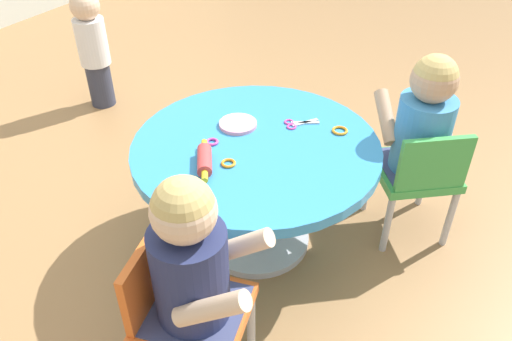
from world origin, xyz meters
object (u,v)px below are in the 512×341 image
at_px(child_chair_right, 417,174).
at_px(rolling_pin, 204,160).
at_px(seated_child_left, 191,259).
at_px(toddler_standing, 93,47).
at_px(child_chair_left, 184,310).
at_px(seated_child_right, 425,119).
at_px(craft_table, 256,168).
at_px(craft_scissors, 297,124).

distance_m(child_chair_right, rolling_pin, 0.86).
xyz_separation_m(seated_child_left, toddler_standing, (1.12, 1.56, -0.17)).
height_order(child_chair_left, seated_child_right, seated_child_right).
bearing_deg(rolling_pin, craft_table, -20.78).
bearing_deg(toddler_standing, craft_scissors, -102.03).
bearing_deg(seated_child_left, craft_table, 15.94).
bearing_deg(craft_scissors, seated_child_right, -63.65).
relative_size(child_chair_left, craft_scissors, 4.05).
bearing_deg(child_chair_left, seated_child_left, -74.53).
distance_m(craft_table, child_chair_right, 0.64).
distance_m(child_chair_left, seated_child_left, 0.23).
distance_m(child_chair_left, craft_scissors, 0.84).
height_order(child_chair_right, craft_scissors, child_chair_right).
relative_size(toddler_standing, rolling_pin, 3.40).
relative_size(seated_child_right, toddler_standing, 0.76).
bearing_deg(child_chair_left, toddler_standing, 53.39).
relative_size(seated_child_right, craft_scissors, 3.85).
bearing_deg(toddler_standing, seated_child_left, -125.67).
distance_m(child_chair_right, seated_child_right, 0.23).
bearing_deg(child_chair_left, craft_scissors, 5.13).
bearing_deg(seated_child_left, child_chair_left, 105.47).
distance_m(child_chair_left, child_chair_right, 1.07).
xyz_separation_m(child_chair_right, seated_child_right, (0.03, 0.03, 0.23)).
bearing_deg(rolling_pin, seated_child_right, -42.55).
bearing_deg(rolling_pin, child_chair_right, -45.28).
height_order(seated_child_right, rolling_pin, seated_child_right).
bearing_deg(seated_child_left, seated_child_right, -17.01).
bearing_deg(seated_child_right, rolling_pin, 137.45).
bearing_deg(rolling_pin, child_chair_left, -152.66).
bearing_deg(child_chair_left, craft_table, 12.35).
relative_size(child_chair_left, seated_child_right, 1.05).
relative_size(child_chair_left, seated_child_left, 1.05).
relative_size(craft_table, child_chair_right, 1.70).
bearing_deg(child_chair_left, child_chair_right, -20.60).
relative_size(seated_child_left, rolling_pin, 2.58).
bearing_deg(craft_table, rolling_pin, 159.22).
relative_size(seated_child_left, child_chair_right, 0.95).
bearing_deg(rolling_pin, craft_scissors, -19.17).
relative_size(craft_table, rolling_pin, 4.61).
relative_size(child_chair_right, rolling_pin, 2.71).
xyz_separation_m(craft_table, craft_scissors, (0.20, -0.06, 0.11)).
distance_m(child_chair_right, craft_scissors, 0.52).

